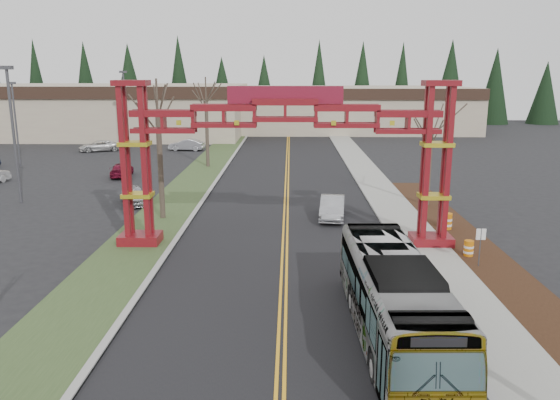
{
  "coord_description": "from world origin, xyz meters",
  "views": [
    {
      "loc": [
        0.27,
        -10.72,
        9.27
      ],
      "look_at": [
        -0.22,
        15.52,
        3.13
      ],
      "focal_mm": 35.0,
      "sensor_mm": 36.0,
      "label": 1
    }
  ],
  "objects_px": {
    "gateway_arch": "(285,137)",
    "retail_building_east": "(350,109)",
    "parked_car_near_a": "(134,195)",
    "silver_sedan": "(332,208)",
    "light_pole_near": "(13,125)",
    "light_pole_mid": "(15,118)",
    "parked_car_mid_a": "(122,170)",
    "parked_car_far_b": "(99,146)",
    "bare_tree_median_far": "(206,101)",
    "bare_tree_median_mid": "(158,116)",
    "transit_bus": "(394,298)",
    "barrel_mid": "(447,222)",
    "street_sign": "(481,240)",
    "barrel_north": "(442,220)",
    "bare_tree_right_far": "(431,133)",
    "retail_building_west": "(90,110)",
    "barrel_south": "(469,249)",
    "light_pole_far": "(125,105)",
    "parked_car_far_a": "(187,145)"
  },
  "relations": [
    {
      "from": "gateway_arch",
      "to": "retail_building_east",
      "type": "xyz_separation_m",
      "value": [
        10.0,
        61.95,
        -2.47
      ]
    },
    {
      "from": "parked_car_near_a",
      "to": "silver_sedan",
      "type": "bearing_deg",
      "value": -36.71
    },
    {
      "from": "light_pole_near",
      "to": "retail_building_east",
      "type": "bearing_deg",
      "value": 60.58
    },
    {
      "from": "parked_car_near_a",
      "to": "light_pole_mid",
      "type": "xyz_separation_m",
      "value": [
        -16.13,
        16.07,
        4.19
      ]
    },
    {
      "from": "parked_car_mid_a",
      "to": "parked_car_far_b",
      "type": "bearing_deg",
      "value": -74.11
    },
    {
      "from": "parked_car_mid_a",
      "to": "bare_tree_median_far",
      "type": "bearing_deg",
      "value": -152.7
    },
    {
      "from": "parked_car_mid_a",
      "to": "bare_tree_median_mid",
      "type": "distance_m",
      "value": 17.31
    },
    {
      "from": "gateway_arch",
      "to": "bare_tree_median_far",
      "type": "distance_m",
      "value": 26.57
    },
    {
      "from": "transit_bus",
      "to": "barrel_mid",
      "type": "bearing_deg",
      "value": 65.89
    },
    {
      "from": "bare_tree_median_mid",
      "to": "bare_tree_median_far",
      "type": "bearing_deg",
      "value": 90.0
    },
    {
      "from": "transit_bus",
      "to": "parked_car_far_b",
      "type": "distance_m",
      "value": 54.18
    },
    {
      "from": "bare_tree_median_far",
      "to": "street_sign",
      "type": "height_order",
      "value": "bare_tree_median_far"
    },
    {
      "from": "bare_tree_median_far",
      "to": "barrel_mid",
      "type": "relative_size",
      "value": 8.22
    },
    {
      "from": "silver_sedan",
      "to": "transit_bus",
      "type": "bearing_deg",
      "value": -80.74
    },
    {
      "from": "parked_car_near_a",
      "to": "barrel_mid",
      "type": "xyz_separation_m",
      "value": [
        20.69,
        -6.44,
        -0.12
      ]
    },
    {
      "from": "bare_tree_median_far",
      "to": "barrel_north",
      "type": "xyz_separation_m",
      "value": [
        17.63,
        -21.49,
        -6.07
      ]
    },
    {
      "from": "bare_tree_right_far",
      "to": "light_pole_near",
      "type": "relative_size",
      "value": 0.76
    },
    {
      "from": "parked_car_near_a",
      "to": "parked_car_far_b",
      "type": "xyz_separation_m",
      "value": [
        -11.82,
        26.96,
        -0.01
      ]
    },
    {
      "from": "retail_building_west",
      "to": "light_pole_mid",
      "type": "height_order",
      "value": "light_pole_mid"
    },
    {
      "from": "retail_building_east",
      "to": "street_sign",
      "type": "relative_size",
      "value": 18.97
    },
    {
      "from": "parked_car_mid_a",
      "to": "barrel_mid",
      "type": "xyz_separation_m",
      "value": [
        24.79,
        -17.08,
        -0.08
      ]
    },
    {
      "from": "parked_car_mid_a",
      "to": "barrel_south",
      "type": "relative_size",
      "value": 4.62
    },
    {
      "from": "light_pole_mid",
      "to": "barrel_north",
      "type": "xyz_separation_m",
      "value": [
        36.77,
        -21.63,
        -4.39
      ]
    },
    {
      "from": "bare_tree_median_far",
      "to": "barrel_north",
      "type": "bearing_deg",
      "value": -50.63
    },
    {
      "from": "retail_building_east",
      "to": "bare_tree_right_far",
      "type": "relative_size",
      "value": 5.13
    },
    {
      "from": "parked_car_far_b",
      "to": "light_pole_mid",
      "type": "relative_size",
      "value": 0.56
    },
    {
      "from": "transit_bus",
      "to": "parked_car_near_a",
      "type": "distance_m",
      "value": 25.09
    },
    {
      "from": "bare_tree_median_mid",
      "to": "bare_tree_median_far",
      "type": "xyz_separation_m",
      "value": [
        0.0,
        19.9,
        -0.08
      ]
    },
    {
      "from": "parked_car_far_b",
      "to": "barrel_mid",
      "type": "xyz_separation_m",
      "value": [
        32.51,
        -33.41,
        -0.11
      ]
    },
    {
      "from": "gateway_arch",
      "to": "retail_building_east",
      "type": "height_order",
      "value": "gateway_arch"
    },
    {
      "from": "retail_building_east",
      "to": "parked_car_mid_a",
      "type": "distance_m",
      "value": 48.95
    },
    {
      "from": "bare_tree_median_mid",
      "to": "bare_tree_median_far",
      "type": "height_order",
      "value": "bare_tree_median_mid"
    },
    {
      "from": "light_pole_far",
      "to": "bare_tree_median_far",
      "type": "bearing_deg",
      "value": -45.01
    },
    {
      "from": "light_pole_mid",
      "to": "silver_sedan",
      "type": "bearing_deg",
      "value": -33.23
    },
    {
      "from": "gateway_arch",
      "to": "barrel_south",
      "type": "xyz_separation_m",
      "value": [
        9.43,
        -1.96,
        -5.52
      ]
    },
    {
      "from": "retail_building_east",
      "to": "parked_car_near_a",
      "type": "bearing_deg",
      "value": -111.78
    },
    {
      "from": "parked_car_mid_a",
      "to": "bare_tree_median_mid",
      "type": "xyz_separation_m",
      "value": [
        7.1,
        -14.6,
        5.99
      ]
    },
    {
      "from": "parked_car_mid_a",
      "to": "bare_tree_median_far",
      "type": "relative_size",
      "value": 0.48
    },
    {
      "from": "gateway_arch",
      "to": "bare_tree_median_mid",
      "type": "height_order",
      "value": "bare_tree_median_mid"
    },
    {
      "from": "silver_sedan",
      "to": "parked_car_far_b",
      "type": "bearing_deg",
      "value": 136.11
    },
    {
      "from": "silver_sedan",
      "to": "parked_car_far_a",
      "type": "bearing_deg",
      "value": 122.01
    },
    {
      "from": "retail_building_west",
      "to": "barrel_north",
      "type": "height_order",
      "value": "retail_building_west"
    },
    {
      "from": "light_pole_far",
      "to": "parked_car_far_b",
      "type": "bearing_deg",
      "value": -172.67
    },
    {
      "from": "barrel_south",
      "to": "bare_tree_median_mid",
      "type": "bearing_deg",
      "value": 157.04
    },
    {
      "from": "retail_building_east",
      "to": "transit_bus",
      "type": "relative_size",
      "value": 3.48
    },
    {
      "from": "retail_building_east",
      "to": "light_pole_near",
      "type": "bearing_deg",
      "value": -119.42
    },
    {
      "from": "parked_car_far_b",
      "to": "street_sign",
      "type": "xyz_separation_m",
      "value": [
        32.25,
        -39.88,
        0.79
      ]
    },
    {
      "from": "parked_car_far_b",
      "to": "parked_car_mid_a",
      "type": "bearing_deg",
      "value": 0.69
    },
    {
      "from": "barrel_north",
      "to": "silver_sedan",
      "type": "bearing_deg",
      "value": 164.16
    },
    {
      "from": "parked_car_far_b",
      "to": "bare_tree_median_mid",
      "type": "xyz_separation_m",
      "value": [
        14.82,
        -30.94,
        5.96
      ]
    }
  ]
}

